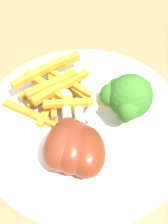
% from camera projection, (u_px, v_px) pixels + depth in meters
% --- Properties ---
extents(dining_table, '(1.20, 0.82, 0.76)m').
position_uv_depth(dining_table, '(105.00, 185.00, 0.49)').
color(dining_table, '#8E6B47').
rests_on(dining_table, ground_plane).
extents(dinner_plate, '(0.29, 0.29, 0.01)m').
position_uv_depth(dinner_plate, '(84.00, 123.00, 0.43)').
color(dinner_plate, white).
rests_on(dinner_plate, dining_table).
extents(broccoli_floret_front, '(0.06, 0.07, 0.07)m').
position_uv_depth(broccoli_floret_front, '(129.00, 97.00, 0.39)').
color(broccoli_floret_front, '#7FAE5F').
rests_on(broccoli_floret_front, dinner_plate).
extents(carrot_fries_pile, '(0.12, 0.13, 0.04)m').
position_uv_depth(carrot_fries_pile, '(55.00, 88.00, 0.43)').
color(carrot_fries_pile, orange).
rests_on(carrot_fries_pile, dinner_plate).
extents(chicken_drumstick_near, '(0.13, 0.07, 0.05)m').
position_uv_depth(chicken_drumstick_near, '(70.00, 142.00, 0.37)').
color(chicken_drumstick_near, '#511A0F').
rests_on(chicken_drumstick_near, dinner_plate).
extents(chicken_drumstick_far, '(0.12, 0.07, 0.04)m').
position_uv_depth(chicken_drumstick_far, '(84.00, 146.00, 0.37)').
color(chicken_drumstick_far, '#4D190C').
rests_on(chicken_drumstick_far, dinner_plate).
extents(chicken_drumstick_extra, '(0.10, 0.12, 0.05)m').
position_uv_depth(chicken_drumstick_extra, '(68.00, 142.00, 0.37)').
color(chicken_drumstick_extra, '#541D10').
rests_on(chicken_drumstick_extra, dinner_plate).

